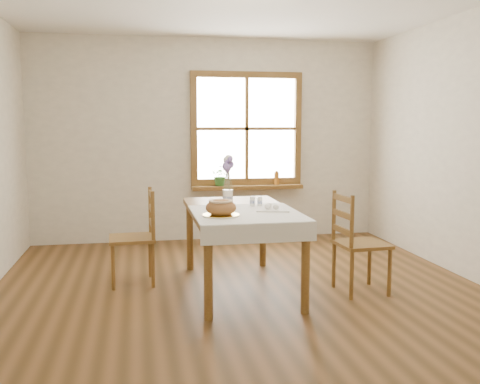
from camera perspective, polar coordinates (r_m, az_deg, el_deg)
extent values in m
plane|color=brown|center=(4.75, 0.69, -11.30)|extent=(5.00, 5.00, 0.00)
cube|color=beige|center=(6.97, -3.41, 5.52)|extent=(4.50, 0.10, 2.60)
cube|color=beige|center=(2.12, 14.33, 1.31)|extent=(4.50, 0.10, 2.60)
cube|color=brown|center=(7.04, 0.72, 12.40)|extent=(1.46, 0.08, 0.08)
cube|color=brown|center=(7.05, 0.70, 1.15)|extent=(1.46, 0.08, 0.08)
cube|color=brown|center=(6.90, -4.95, 6.74)|extent=(0.08, 0.08, 1.30)
cube|color=brown|center=(7.18, 6.15, 6.74)|extent=(0.08, 0.08, 1.30)
cube|color=brown|center=(7.01, 0.71, 6.77)|extent=(0.04, 0.06, 1.30)
cube|color=brown|center=(7.01, 0.71, 6.77)|extent=(1.30, 0.06, 0.04)
cube|color=white|center=(7.04, 0.66, 6.77)|extent=(1.30, 0.01, 1.30)
cube|color=brown|center=(7.00, 0.80, 0.53)|extent=(1.46, 0.20, 0.05)
cube|color=brown|center=(4.86, 0.00, -2.05)|extent=(0.90, 1.60, 0.05)
cylinder|color=brown|center=(4.17, -3.41, -8.93)|extent=(0.07, 0.07, 0.70)
cylinder|color=brown|center=(4.33, 6.99, -8.34)|extent=(0.07, 0.07, 0.70)
cylinder|color=brown|center=(5.59, -5.37, -4.75)|extent=(0.07, 0.07, 0.70)
cylinder|color=brown|center=(5.72, 2.46, -4.46)|extent=(0.07, 0.07, 0.70)
cube|color=white|center=(4.56, 0.72, -2.28)|extent=(0.91, 0.99, 0.01)
cylinder|color=white|center=(4.38, -2.04, -2.51)|extent=(0.35, 0.35, 0.02)
ellipsoid|color=olive|center=(4.37, -2.05, -1.51)|extent=(0.25, 0.25, 0.14)
cube|color=white|center=(4.69, 3.56, -1.88)|extent=(0.34, 0.31, 0.01)
cylinder|color=white|center=(4.91, 1.33, -0.96)|extent=(0.06, 0.06, 0.10)
cylinder|color=white|center=(4.93, 2.12, -0.98)|extent=(0.06, 0.06, 0.09)
cylinder|color=white|center=(5.26, -1.32, -0.45)|extent=(0.10, 0.10, 0.11)
imported|color=#316829|center=(6.92, -2.07, 1.53)|extent=(0.28, 0.30, 0.21)
cylinder|color=#9E5E1D|center=(7.07, 3.92, 1.55)|extent=(0.08, 0.08, 0.19)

